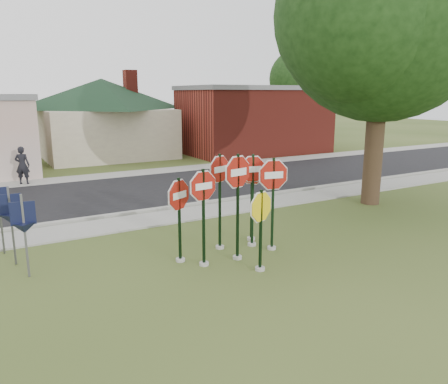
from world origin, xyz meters
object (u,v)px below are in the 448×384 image
stop_sign_center (238,190)px  stop_sign_left (203,204)px  oak_tree (384,14)px  pedestrian (22,165)px  stop_sign_yellow (261,221)px

stop_sign_center → stop_sign_left: stop_sign_center is taller
oak_tree → pedestrian: oak_tree is taller
oak_tree → pedestrian: (-11.46, 10.55, -6.07)m
pedestrian → stop_sign_yellow: bearing=129.2°
stop_sign_center → oak_tree: bearing=17.9°
stop_sign_center → pedestrian: size_ratio=1.62×
pedestrian → stop_sign_left: bearing=126.0°
oak_tree → pedestrian: 16.72m
stop_sign_center → stop_sign_left: 0.99m
stop_sign_center → stop_sign_yellow: size_ratio=1.36×
stop_sign_yellow → pedestrian: 14.48m
stop_sign_center → oak_tree: oak_tree is taller
stop_sign_center → pedestrian: bearing=106.3°
oak_tree → stop_sign_left: bearing=-164.2°
stop_sign_yellow → stop_sign_left: size_ratio=0.83×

